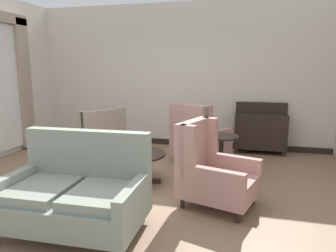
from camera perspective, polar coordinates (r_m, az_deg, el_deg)
The scene contains 11 objects.
ground at distance 4.41m, azimuth -6.22°, elevation -12.36°, with size 9.01×9.01×0.00m, color #896B51.
wall_back at distance 6.87m, azimuth 2.17°, elevation 9.19°, with size 6.60×0.08×3.09m, color silver.
baseboard_back at distance 7.01m, azimuth 1.99°, elevation -3.02°, with size 6.44×0.03×0.12m, color black.
coffee_table at distance 4.71m, azimuth -5.70°, elevation -5.93°, with size 0.86×0.86×0.47m.
porcelain_vase at distance 4.64m, azimuth -6.22°, elevation -3.34°, with size 0.19×0.19×0.34m.
settee at distance 3.51m, azimuth -16.64°, elevation -11.79°, with size 1.50×0.95×1.03m.
armchair_near_sideboard at distance 5.58m, azimuth 5.42°, elevation -2.42°, with size 1.13×1.13×1.11m.
armchair_beside_settee at distance 3.98m, azimuth 8.01°, elevation -8.23°, with size 1.05×0.96×1.06m.
armchair_near_window at distance 5.93m, azimuth -12.94°, elevation -2.30°, with size 1.15×1.16×0.99m.
side_table at distance 4.98m, azimuth 9.75°, elevation -4.74°, with size 0.54×0.54×0.68m.
sideboard at distance 6.54m, azimuth 16.64°, elevation -0.83°, with size 1.02×0.37×1.03m.
Camera 1 is at (1.45, -3.79, 1.72)m, focal length 33.12 mm.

